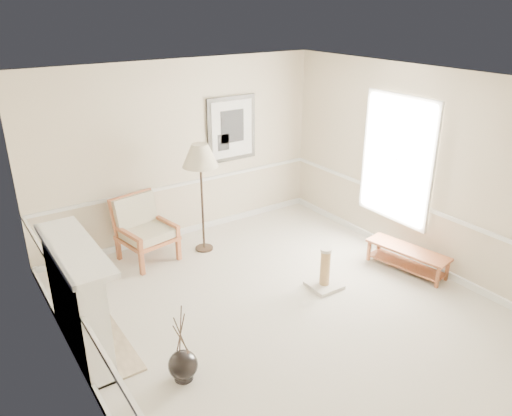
{
  "coord_description": "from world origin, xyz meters",
  "views": [
    {
      "loc": [
        -3.33,
        -4.39,
        3.72
      ],
      "look_at": [
        0.09,
        0.7,
        1.15
      ],
      "focal_mm": 35.0,
      "sensor_mm": 36.0,
      "label": 1
    }
  ],
  "objects_px": {
    "floor_vase": "(183,366)",
    "bench": "(407,256)",
    "scratching_post": "(325,275)",
    "armchair": "(142,226)",
    "floor_lamp": "(200,159)"
  },
  "relations": [
    {
      "from": "floor_vase",
      "to": "armchair",
      "type": "xyz_separation_m",
      "value": [
        0.71,
        2.79,
        0.36
      ]
    },
    {
      "from": "floor_vase",
      "to": "bench",
      "type": "distance_m",
      "value": 3.79
    },
    {
      "from": "floor_lamp",
      "to": "scratching_post",
      "type": "xyz_separation_m",
      "value": [
        0.84,
        -1.95,
        -1.33
      ]
    },
    {
      "from": "armchair",
      "to": "floor_lamp",
      "type": "xyz_separation_m",
      "value": [
        0.89,
        -0.28,
        0.99
      ]
    },
    {
      "from": "floor_lamp",
      "to": "scratching_post",
      "type": "relative_size",
      "value": 2.91
    },
    {
      "from": "floor_vase",
      "to": "scratching_post",
      "type": "distance_m",
      "value": 2.51
    },
    {
      "from": "floor_lamp",
      "to": "bench",
      "type": "xyz_separation_m",
      "value": [
        2.17,
        -2.26,
        -1.29
      ]
    },
    {
      "from": "scratching_post",
      "to": "floor_lamp",
      "type": "bearing_deg",
      "value": 113.31
    },
    {
      "from": "bench",
      "to": "scratching_post",
      "type": "xyz_separation_m",
      "value": [
        -1.33,
        0.31,
        -0.05
      ]
    },
    {
      "from": "floor_lamp",
      "to": "scratching_post",
      "type": "height_order",
      "value": "floor_lamp"
    },
    {
      "from": "scratching_post",
      "to": "bench",
      "type": "bearing_deg",
      "value": -13.12
    },
    {
      "from": "floor_vase",
      "to": "floor_lamp",
      "type": "bearing_deg",
      "value": 57.4
    },
    {
      "from": "floor_vase",
      "to": "armchair",
      "type": "height_order",
      "value": "armchair"
    },
    {
      "from": "armchair",
      "to": "scratching_post",
      "type": "height_order",
      "value": "armchair"
    },
    {
      "from": "scratching_post",
      "to": "armchair",
      "type": "bearing_deg",
      "value": 127.84
    }
  ]
}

